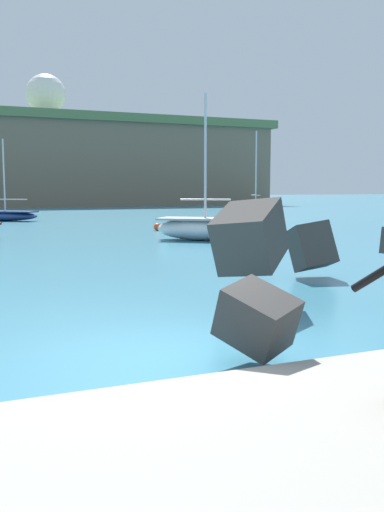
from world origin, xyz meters
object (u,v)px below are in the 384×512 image
object	(u,v)px
boat_near_right	(254,211)
boat_mid_centre	(199,228)
mooring_buoy_outer	(157,227)
boat_near_left	(0,215)
radar_dome	(46,100)
mooring_buoy_inner	(246,227)

from	to	relation	value
boat_near_right	boat_mid_centre	xyz separation A→B (m)	(-13.16, -17.93, 0.01)
mooring_buoy_outer	boat_mid_centre	bearing A→B (deg)	-92.73
boat_mid_centre	boat_near_right	bearing A→B (deg)	53.71
boat_near_left	boat_mid_centre	bearing A→B (deg)	-71.19
boat_near_left	radar_dome	world-z (taller)	radar_dome
boat_near_left	mooring_buoy_inner	size ratio (longest dim) A/B	14.22
boat_near_right	boat_mid_centre	world-z (taller)	boat_near_right
boat_near_right	radar_dome	distance (m)	64.29
boat_mid_centre	radar_dome	distance (m)	81.51
boat_near_right	mooring_buoy_outer	world-z (taller)	boat_near_right
mooring_buoy_outer	radar_dome	xyz separation A→B (m)	(5.71, 72.56, 17.71)
boat_near_left	mooring_buoy_inner	bearing A→B (deg)	-54.51
boat_near_right	boat_mid_centre	distance (m)	22.24
boat_near_left	boat_mid_centre	size ratio (longest dim) A/B	0.90
boat_near_left	boat_near_right	bearing A→B (deg)	-9.89
boat_mid_centre	mooring_buoy_outer	distance (m)	6.88
boat_near_left	radar_dome	distance (m)	61.96
boat_near_left	boat_mid_centre	world-z (taller)	boat_mid_centre
boat_mid_centre	radar_dome	size ratio (longest dim) A/B	0.74
boat_near_right	mooring_buoy_inner	size ratio (longest dim) A/B	16.59
mooring_buoy_inner	radar_dome	bearing A→B (deg)	89.15
boat_near_left	boat_near_right	distance (m)	20.80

